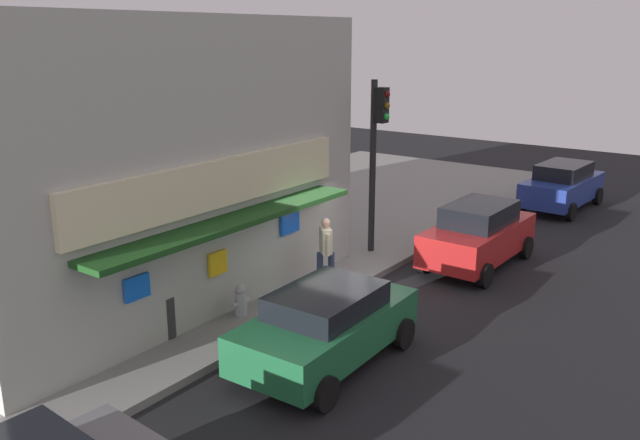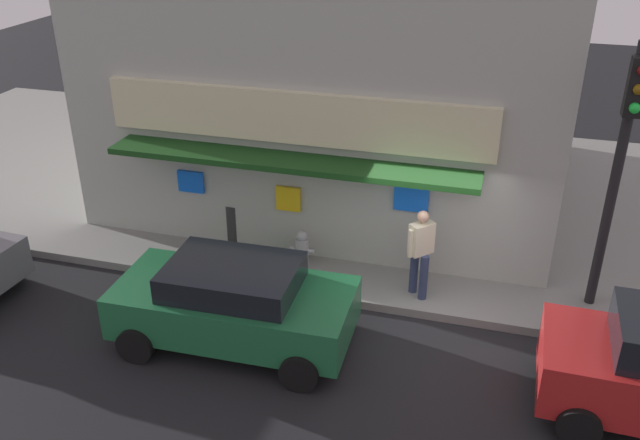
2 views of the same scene
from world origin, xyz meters
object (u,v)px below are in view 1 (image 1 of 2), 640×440
object	(u,v)px
parked_car_blue	(562,185)
parked_car_red	(478,234)
pedestrian	(326,250)
parked_car_green	(326,325)
traffic_light	(376,144)
trash_can	(164,316)
fire_hydrant	(241,301)

from	to	relation	value
parked_car_blue	parked_car_red	xyz separation A→B (m)	(-7.70, -0.02, 0.03)
pedestrian	parked_car_green	xyz separation A→B (m)	(-2.87, -2.09, -0.35)
traffic_light	trash_can	distance (m)	7.82
trash_can	pedestrian	distance (m)	4.35
fire_hydrant	pedestrian	distance (m)	2.61
traffic_light	pedestrian	bearing A→B (deg)	-170.28
pedestrian	parked_car_red	bearing A→B (deg)	-27.13
traffic_light	pedestrian	distance (m)	3.85
fire_hydrant	parked_car_blue	world-z (taller)	parked_car_blue
fire_hydrant	parked_car_red	xyz separation A→B (m)	(6.68, -2.70, 0.37)
traffic_light	parked_car_green	distance (m)	7.03
parked_car_blue	parked_car_green	world-z (taller)	parked_car_blue
parked_car_blue	traffic_light	bearing A→B (deg)	163.03
traffic_light	fire_hydrant	bearing A→B (deg)	-179.99
traffic_light	parked_car_blue	distance (m)	9.48
trash_can	parked_car_green	bearing A→B (deg)	-67.93
parked_car_green	trash_can	bearing A→B (deg)	112.07
pedestrian	parked_car_green	bearing A→B (deg)	-143.98
trash_can	parked_car_blue	size ratio (longest dim) A/B	0.21
traffic_light	parked_car_red	size ratio (longest dim) A/B	1.18
trash_can	parked_car_red	distance (m)	9.00
pedestrian	parked_car_green	distance (m)	3.57
trash_can	parked_car_red	xyz separation A→B (m)	(8.38, -3.27, 0.29)
pedestrian	parked_car_green	world-z (taller)	pedestrian
pedestrian	parked_car_blue	xyz separation A→B (m)	(11.91, -2.13, -0.29)
traffic_light	parked_car_green	world-z (taller)	traffic_light
trash_can	fire_hydrant	bearing A→B (deg)	-18.76
parked_car_green	parked_car_blue	bearing A→B (deg)	-0.18
trash_can	parked_car_red	bearing A→B (deg)	-21.33
trash_can	parked_car_green	xyz separation A→B (m)	(1.30, -3.20, 0.20)
trash_can	parked_car_blue	bearing A→B (deg)	-11.42
fire_hydrant	parked_car_red	world-z (taller)	parked_car_red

